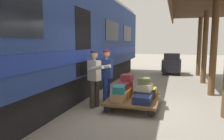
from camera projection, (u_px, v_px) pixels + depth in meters
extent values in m
plane|color=gray|center=(142.00, 110.00, 6.12)|extent=(60.00, 60.00, 0.00)
cylinder|color=brown|center=(199.00, 47.00, 12.26)|extent=(0.24, 0.24, 3.40)
cylinder|color=brown|center=(205.00, 48.00, 9.93)|extent=(0.24, 0.24, 3.40)
cylinder|color=brown|center=(214.00, 49.00, 7.60)|extent=(0.24, 0.24, 3.40)
cube|color=navy|center=(41.00, 30.00, 6.77)|extent=(3.00, 17.16, 2.90)
cube|color=black|center=(43.00, 88.00, 7.01)|extent=(2.55, 16.30, 0.90)
cube|color=navy|center=(84.00, 55.00, 6.44)|extent=(0.03, 16.82, 0.36)
cube|color=black|center=(127.00, 34.00, 12.02)|extent=(0.02, 1.89, 0.84)
cube|color=black|center=(112.00, 31.00, 9.17)|extent=(0.02, 1.89, 0.84)
cube|color=black|center=(8.00, 12.00, 3.47)|extent=(0.02, 1.89, 0.84)
cube|color=black|center=(82.00, 42.00, 6.40)|extent=(0.12, 1.10, 2.00)
cube|color=brown|center=(134.00, 99.00, 6.34)|extent=(1.48, 1.82, 0.07)
cylinder|color=black|center=(151.00, 113.00, 5.49)|extent=(0.22, 0.05, 0.22)
cylinder|color=black|center=(108.00, 109.00, 5.83)|extent=(0.22, 0.05, 0.22)
cylinder|color=black|center=(156.00, 99.00, 6.88)|extent=(0.22, 0.05, 0.22)
cylinder|color=black|center=(121.00, 96.00, 7.22)|extent=(0.22, 0.05, 0.22)
cube|color=black|center=(145.00, 95.00, 6.22)|extent=(0.58, 0.61, 0.22)
cube|color=gold|center=(147.00, 91.00, 6.70)|extent=(0.56, 0.62, 0.21)
cube|color=#4C515B|center=(127.00, 90.00, 6.89)|extent=(0.46, 0.53, 0.20)
cube|color=tan|center=(119.00, 97.00, 5.93)|extent=(0.42, 0.50, 0.25)
cube|color=#CC6B23|center=(123.00, 93.00, 6.41)|extent=(0.51, 0.68, 0.25)
cube|color=navy|center=(142.00, 99.00, 5.75)|extent=(0.49, 0.50, 0.20)
cube|color=#1E666B|center=(119.00, 89.00, 5.89)|extent=(0.36, 0.51, 0.20)
cube|color=#AD231E|center=(127.00, 83.00, 6.89)|extent=(0.47, 0.51, 0.23)
cube|color=beige|center=(145.00, 87.00, 6.23)|extent=(0.44, 0.43, 0.21)
cube|color=maroon|center=(127.00, 77.00, 6.82)|extent=(0.37, 0.44, 0.19)
cube|color=brown|center=(144.00, 81.00, 6.22)|extent=(0.41, 0.45, 0.18)
cube|color=maroon|center=(123.00, 86.00, 6.41)|extent=(0.36, 0.51, 0.17)
cylinder|color=navy|center=(108.00, 90.00, 6.83)|extent=(0.16, 0.16, 0.82)
cylinder|color=navy|center=(105.00, 91.00, 6.64)|extent=(0.16, 0.16, 0.82)
cube|color=navy|center=(107.00, 69.00, 6.64)|extent=(0.38, 0.25, 0.60)
cylinder|color=tan|center=(107.00, 58.00, 6.60)|extent=(0.09, 0.09, 0.06)
sphere|color=tan|center=(107.00, 54.00, 6.58)|extent=(0.22, 0.22, 0.22)
cylinder|color=#A51919|center=(107.00, 51.00, 6.57)|extent=(0.21, 0.21, 0.06)
cylinder|color=navy|center=(102.00, 65.00, 6.86)|extent=(0.54, 0.14, 0.21)
cylinder|color=navy|center=(98.00, 66.00, 6.56)|extent=(0.54, 0.14, 0.21)
cylinder|color=#332D28|center=(92.00, 94.00, 6.24)|extent=(0.16, 0.16, 0.82)
cylinder|color=#332D28|center=(97.00, 93.00, 6.40)|extent=(0.16, 0.16, 0.82)
cube|color=silver|center=(94.00, 70.00, 6.23)|extent=(0.42, 0.34, 0.60)
cylinder|color=tan|center=(94.00, 59.00, 6.18)|extent=(0.09, 0.09, 0.06)
sphere|color=tan|center=(94.00, 55.00, 6.16)|extent=(0.22, 0.22, 0.22)
cylinder|color=#332D28|center=(94.00, 52.00, 6.15)|extent=(0.21, 0.21, 0.06)
cylinder|color=silver|center=(96.00, 68.00, 5.95)|extent=(0.53, 0.29, 0.21)
cylinder|color=silver|center=(103.00, 67.00, 6.20)|extent=(0.53, 0.29, 0.21)
cube|color=black|center=(172.00, 65.00, 13.03)|extent=(1.14, 1.73, 0.70)
cube|color=black|center=(172.00, 58.00, 12.63)|extent=(0.92, 0.72, 0.50)
cylinder|color=black|center=(179.00, 72.00, 12.38)|extent=(0.12, 0.40, 0.40)
cylinder|color=black|center=(164.00, 72.00, 12.63)|extent=(0.12, 0.40, 0.40)
cylinder|color=black|center=(179.00, 70.00, 13.51)|extent=(0.12, 0.40, 0.40)
cylinder|color=black|center=(165.00, 69.00, 13.77)|extent=(0.12, 0.40, 0.40)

